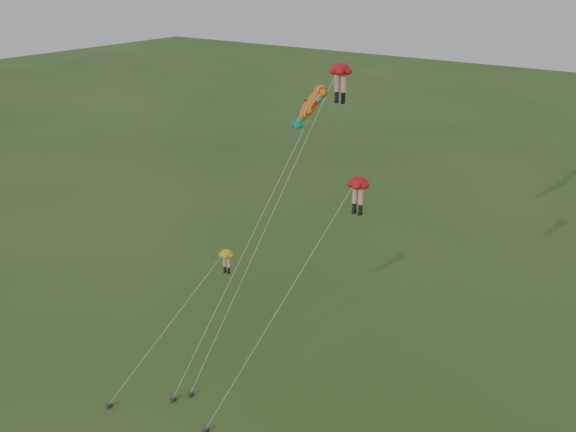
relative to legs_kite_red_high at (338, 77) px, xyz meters
The scene contains 5 objects.
ground 22.49m from the legs_kite_red_high, 109.54° to the right, with size 300.00×300.00×0.00m, color #2D4B1A.
legs_kite_red_high is the anchor object (origin of this frame).
legs_kite_red_mid 8.41m from the legs_kite_red_high, 49.13° to the right, with size 6.28×8.63×15.21m.
legs_kite_yellow 14.08m from the legs_kite_red_high, 125.58° to the right, with size 3.81×9.00×8.77m.
fish_kite 3.13m from the legs_kite_red_high, 92.56° to the right, with size 5.78×10.23×19.76m.
Camera 1 is at (24.65, -24.64, 26.56)m, focal length 40.00 mm.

